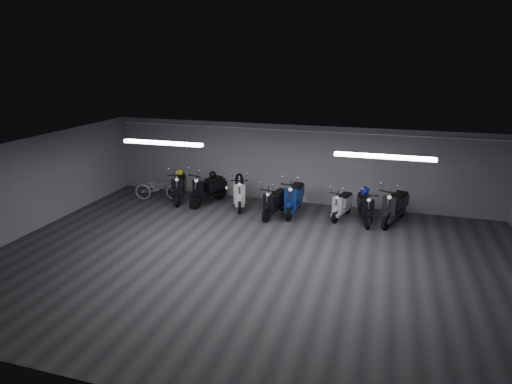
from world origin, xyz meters
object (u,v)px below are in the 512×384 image
(scooter_2, at_px, (239,188))
(helmet_3, at_px, (213,175))
(helmet_1, at_px, (365,191))
(helmet_2, at_px, (239,177))
(scooter_0, at_px, (179,182))
(bicycle, at_px, (158,185))
(scooter_4, at_px, (294,193))
(scooter_6, at_px, (342,200))
(scooter_9, at_px, (395,201))
(scooter_1, at_px, (208,184))
(scooter_3, at_px, (275,198))
(scooter_7, at_px, (366,202))
(helmet_0, at_px, (179,173))

(scooter_2, height_order, helmet_3, scooter_2)
(helmet_1, xyz_separation_m, helmet_2, (-4.33, 0.22, 0.05))
(scooter_0, relative_size, bicycle, 1.12)
(scooter_4, relative_size, helmet_3, 8.01)
(scooter_6, xyz_separation_m, scooter_9, (1.64, -0.03, 0.14))
(scooter_1, distance_m, scooter_2, 1.16)
(scooter_3, relative_size, scooter_4, 0.87)
(helmet_2, bearing_deg, scooter_0, -173.19)
(scooter_7, distance_m, bicycle, 7.43)
(scooter_6, bearing_deg, scooter_9, 14.65)
(scooter_2, height_order, scooter_6, scooter_2)
(scooter_0, xyz_separation_m, scooter_7, (6.59, -0.19, -0.05))
(helmet_3, bearing_deg, scooter_3, -16.70)
(scooter_1, distance_m, helmet_2, 1.15)
(helmet_0, xyz_separation_m, helmet_1, (6.63, -0.20, -0.04))
(bicycle, relative_size, helmet_3, 6.80)
(scooter_0, bearing_deg, scooter_6, -19.77)
(scooter_3, height_order, scooter_9, scooter_9)
(scooter_1, xyz_separation_m, scooter_3, (2.59, -0.49, -0.09))
(scooter_7, bearing_deg, bicycle, 166.78)
(scooter_1, distance_m, bicycle, 1.99)
(helmet_3, bearing_deg, scooter_4, -6.42)
(bicycle, bearing_deg, scooter_3, -110.97)
(scooter_2, height_order, scooter_7, scooter_2)
(scooter_0, bearing_deg, scooter_4, -21.03)
(scooter_7, distance_m, helmet_3, 5.39)
(scooter_4, xyz_separation_m, helmet_2, (-2.06, 0.38, 0.27))
(scooter_7, height_order, helmet_3, scooter_7)
(scooter_1, distance_m, scooter_4, 3.14)
(scooter_2, bearing_deg, helmet_0, 154.94)
(helmet_0, xyz_separation_m, helmet_3, (1.32, -0.02, 0.04))
(scooter_9, xyz_separation_m, helmet_3, (-6.25, 0.28, 0.30))
(bicycle, bearing_deg, helmet_2, -99.26)
(helmet_1, bearing_deg, scooter_6, -173.79)
(scooter_9, bearing_deg, scooter_1, -160.24)
(scooter_1, distance_m, scooter_6, 4.71)
(helmet_0, distance_m, helmet_3, 1.32)
(helmet_1, bearing_deg, scooter_1, -179.14)
(scooter_4, bearing_deg, helmet_2, 170.87)
(scooter_1, height_order, helmet_0, scooter_1)
(scooter_2, xyz_separation_m, scooter_9, (5.18, -0.07, 0.03))
(scooter_0, distance_m, scooter_6, 5.85)
(scooter_6, relative_size, scooter_9, 0.81)
(helmet_0, bearing_deg, scooter_7, -3.80)
(bicycle, xyz_separation_m, helmet_0, (0.75, 0.29, 0.45))
(scooter_1, xyz_separation_m, helmet_2, (1.07, 0.30, 0.28))
(helmet_2, relative_size, helmet_3, 1.08)
(scooter_6, bearing_deg, helmet_3, -167.53)
(scooter_2, height_order, helmet_1, scooter_2)
(bicycle, bearing_deg, scooter_0, -102.13)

